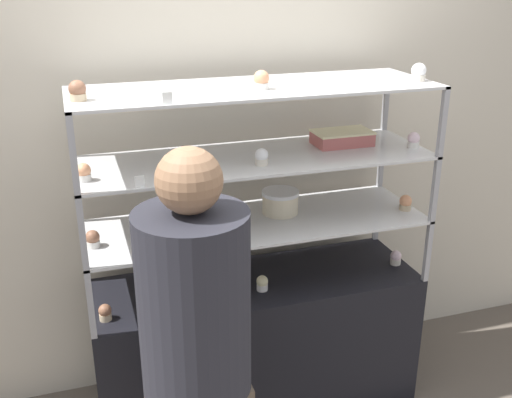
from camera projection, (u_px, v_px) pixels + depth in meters
name	position (u px, v px, depth m)	size (l,w,h in m)	color
back_wall	(231.00, 132.00, 2.92)	(8.00, 0.05, 2.60)	beige
display_base	(256.00, 343.00, 2.92)	(1.52, 0.50, 0.69)	black
display_riser_lower	(256.00, 224.00, 2.69)	(1.52, 0.50, 0.30)	#99999E
display_riser_middle	(256.00, 160.00, 2.58)	(1.52, 0.50, 0.30)	#99999E
display_riser_upper	(256.00, 90.00, 2.47)	(1.52, 0.50, 0.30)	#99999E
layer_cake_centerpiece	(280.00, 202.00, 2.75)	(0.17, 0.17, 0.11)	beige
sheet_cake_frosted	(342.00, 138.00, 2.73)	(0.26, 0.16, 0.06)	#C66660
cupcake_0	(105.00, 312.00, 2.47)	(0.05, 0.05, 0.07)	#CCB28C
cupcake_1	(263.00, 283.00, 2.70)	(0.05, 0.05, 0.07)	white
cupcake_2	(396.00, 258.00, 2.93)	(0.05, 0.05, 0.07)	beige
price_tag_0	(212.00, 311.00, 2.50)	(0.04, 0.00, 0.04)	white
cupcake_3	(93.00, 239.00, 2.42)	(0.06, 0.06, 0.07)	white
cupcake_4	(209.00, 233.00, 2.48)	(0.06, 0.06, 0.07)	#CCB28C
cupcake_5	(405.00, 203.00, 2.79)	(0.06, 0.06, 0.07)	#CCB28C
price_tag_1	(191.00, 249.00, 2.37)	(0.04, 0.00, 0.04)	white
cupcake_6	(84.00, 173.00, 2.27)	(0.06, 0.06, 0.07)	white
cupcake_7	(262.00, 157.00, 2.45)	(0.06, 0.06, 0.07)	beige
cupcake_8	(414.00, 140.00, 2.69)	(0.06, 0.06, 0.07)	white
price_tag_2	(140.00, 182.00, 2.21)	(0.04, 0.00, 0.04)	white
cupcake_9	(78.00, 91.00, 2.18)	(0.06, 0.06, 0.08)	#CCB28C
cupcake_10	(262.00, 80.00, 2.39)	(0.06, 0.06, 0.08)	white
cupcake_11	(419.00, 72.00, 2.56)	(0.06, 0.06, 0.08)	beige
price_tag_3	(167.00, 98.00, 2.13)	(0.04, 0.00, 0.04)	white
customer_figure	(197.00, 358.00, 2.00)	(0.37, 0.37, 1.57)	brown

